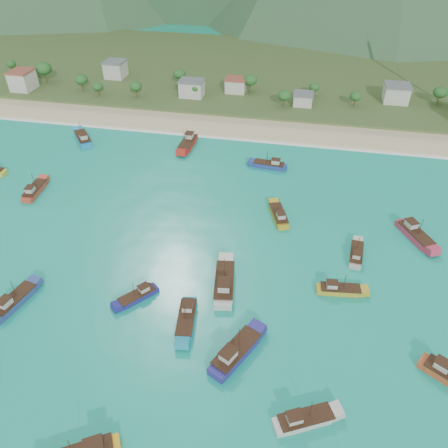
% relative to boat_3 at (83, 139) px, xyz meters
% --- Properties ---
extents(ground, '(600.00, 600.00, 0.00)m').
position_rel_boat_3_xyz_m(ground, '(51.92, -57.78, -0.88)').
color(ground, '#0B8370').
rests_on(ground, ground).
extents(beach, '(400.00, 18.00, 1.20)m').
position_rel_boat_3_xyz_m(beach, '(51.92, 21.22, -0.88)').
color(beach, beige).
rests_on(beach, ground).
extents(land, '(400.00, 110.00, 2.40)m').
position_rel_boat_3_xyz_m(land, '(51.92, 82.22, -0.88)').
color(land, '#385123').
rests_on(land, ground).
extents(surf_line, '(400.00, 2.50, 0.08)m').
position_rel_boat_3_xyz_m(surf_line, '(51.92, 11.72, -0.88)').
color(surf_line, white).
rests_on(surf_line, ground).
extents(village, '(212.03, 30.61, 7.38)m').
position_rel_boat_3_xyz_m(village, '(65.95, 46.54, 3.81)').
color(village, beige).
rests_on(village, ground).
extents(vegetation, '(279.21, 25.63, 9.02)m').
position_rel_boat_3_xyz_m(vegetation, '(48.88, 45.51, 4.33)').
color(vegetation, '#235623').
rests_on(vegetation, ground).
extents(boat_3, '(10.09, 11.52, 7.02)m').
position_rel_boat_3_xyz_m(boat_3, '(0.00, 0.00, 0.00)').
color(boat_3, '#197DBC').
rests_on(boat_3, ground).
extents(boat_4, '(3.96, 10.57, 6.11)m').
position_rel_boat_3_xyz_m(boat_4, '(1.03, -32.10, -0.17)').
color(boat_4, '#B83E29').
rests_on(boat_4, ground).
extents(boat_5, '(10.10, 6.94, 5.81)m').
position_rel_boat_3_xyz_m(boat_5, '(77.97, -84.21, -0.22)').
color(boat_5, beige).
rests_on(boat_5, ground).
extents(boat_6, '(7.53, 8.23, 5.10)m').
position_rel_boat_3_xyz_m(boat_6, '(42.99, -64.18, -0.35)').
color(boat_6, navy).
rests_on(boat_6, ground).
extents(boat_7, '(3.61, 9.30, 5.36)m').
position_rel_boat_3_xyz_m(boat_7, '(87.59, -42.13, -0.30)').
color(boat_7, '#ACA59C').
rests_on(boat_7, ground).
extents(boat_8, '(5.27, 10.92, 6.21)m').
position_rel_boat_3_xyz_m(boat_8, '(19.05, -70.57, -0.15)').
color(boat_8, navy).
rests_on(boat_8, ground).
extents(boat_10, '(4.46, 10.74, 6.16)m').
position_rel_boat_3_xyz_m(boat_10, '(54.46, -68.17, -0.16)').
color(boat_10, teal).
rests_on(boat_10, ground).
extents(boat_11, '(8.58, 12.27, 7.07)m').
position_rel_boat_3_xyz_m(boat_11, '(65.21, -74.10, 0.01)').
color(boat_11, navy).
rests_on(boat_11, ground).
extents(boat_13, '(5.62, 13.28, 7.60)m').
position_rel_boat_3_xyz_m(boat_13, '(59.85, -57.60, 0.11)').
color(boat_13, beige).
rests_on(boat_13, ground).
extents(boat_14, '(9.43, 3.75, 5.43)m').
position_rel_boat_3_xyz_m(boat_14, '(83.69, -54.30, -0.29)').
color(boat_14, gold).
rests_on(boat_14, ground).
extents(boat_17, '(6.14, 10.55, 5.98)m').
position_rel_boat_3_xyz_m(boat_17, '(68.70, -30.68, -0.19)').
color(boat_17, '#AF911B').
rests_on(boat_17, ground).
extents(boat_18, '(3.92, 12.19, 7.15)m').
position_rel_boat_3_xyz_m(boat_18, '(35.48, 3.34, 0.02)').
color(boat_18, red).
rests_on(boat_18, ground).
extents(boat_22, '(8.48, 11.71, 6.79)m').
position_rel_boat_3_xyz_m(boat_22, '(101.78, -32.19, -0.04)').
color(boat_22, '#BE314A').
rests_on(boat_22, ground).
extents(boat_23, '(10.37, 3.89, 5.99)m').
position_rel_boat_3_xyz_m(boat_23, '(63.40, -5.27, -0.19)').
color(boat_23, navy).
rests_on(boat_23, ground).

